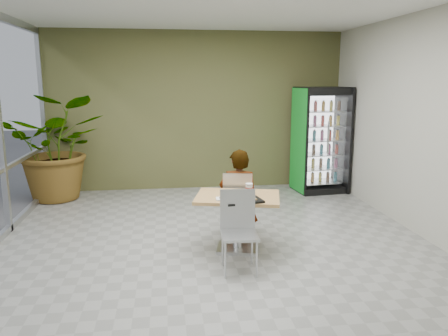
% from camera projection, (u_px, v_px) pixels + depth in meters
% --- Properties ---
extents(ground, '(7.00, 7.00, 0.00)m').
position_uv_depth(ground, '(217.00, 251.00, 5.82)').
color(ground, gray).
rests_on(ground, ground).
extents(room_envelope, '(6.00, 7.00, 3.20)m').
position_uv_depth(room_envelope, '(217.00, 131.00, 5.50)').
color(room_envelope, beige).
rests_on(room_envelope, ground).
extents(dining_table, '(1.23, 0.99, 0.75)m').
position_uv_depth(dining_table, '(238.00, 211.00, 5.74)').
color(dining_table, tan).
rests_on(dining_table, ground).
extents(chair_far, '(0.50, 0.50, 0.94)m').
position_uv_depth(chair_far, '(238.00, 198.00, 6.31)').
color(chair_far, '#AFB1B4').
rests_on(chair_far, ground).
extents(chair_near, '(0.44, 0.45, 0.96)m').
position_uv_depth(chair_near, '(238.00, 224.00, 5.18)').
color(chair_near, '#AFB1B4').
rests_on(chair_near, ground).
extents(seated_woman, '(0.64, 0.49, 1.56)m').
position_uv_depth(seated_woman, '(239.00, 202.00, 6.37)').
color(seated_woman, black).
rests_on(seated_woman, ground).
extents(pizza_plate, '(0.34, 0.29, 0.03)m').
position_uv_depth(pizza_plate, '(233.00, 194.00, 5.70)').
color(pizza_plate, white).
rests_on(pizza_plate, dining_table).
extents(soda_cup, '(0.09, 0.09, 0.17)m').
position_uv_depth(soda_cup, '(249.00, 190.00, 5.67)').
color(soda_cup, white).
rests_on(soda_cup, dining_table).
extents(napkin_stack, '(0.16, 0.16, 0.02)m').
position_uv_depth(napkin_stack, '(222.00, 199.00, 5.51)').
color(napkin_stack, white).
rests_on(napkin_stack, dining_table).
extents(cafeteria_tray, '(0.54, 0.44, 0.03)m').
position_uv_depth(cafeteria_tray, '(242.00, 200.00, 5.43)').
color(cafeteria_tray, black).
rests_on(cafeteria_tray, dining_table).
extents(beverage_fridge, '(1.03, 0.83, 2.09)m').
position_uv_depth(beverage_fridge, '(321.00, 140.00, 8.73)').
color(beverage_fridge, black).
rests_on(beverage_fridge, ground).
extents(potted_plant, '(1.82, 1.58, 1.99)m').
position_uv_depth(potted_plant, '(58.00, 147.00, 8.17)').
color(potted_plant, '#275D25').
rests_on(potted_plant, ground).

